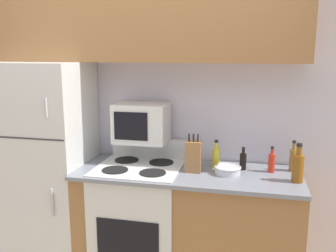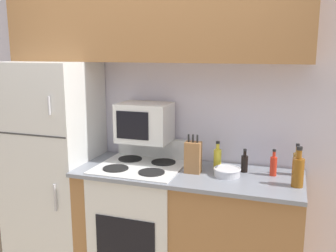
{
  "view_description": "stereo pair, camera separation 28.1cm",
  "coord_description": "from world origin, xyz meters",
  "px_view_note": "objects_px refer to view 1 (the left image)",
  "views": [
    {
      "loc": [
        0.82,
        -2.41,
        1.82
      ],
      "look_at": [
        0.21,
        0.28,
        1.26
      ],
      "focal_mm": 40.0,
      "sensor_mm": 36.0,
      "label": 1
    },
    {
      "loc": [
        1.09,
        -2.34,
        1.82
      ],
      "look_at": [
        0.21,
        0.28,
        1.26
      ],
      "focal_mm": 40.0,
      "sensor_mm": 36.0,
      "label": 2
    }
  ],
  "objects_px": {
    "refrigerator": "(47,166)",
    "knife_block": "(193,156)",
    "bottle_vinegar": "(293,159)",
    "bottle_cooking_spray": "(216,157)",
    "bottle_hot_sauce": "(272,162)",
    "bowl": "(228,170)",
    "bottle_whiskey": "(298,167)",
    "microwave": "(142,123)",
    "stove": "(140,219)",
    "bottle_soy_sauce": "(243,161)"
  },
  "relations": [
    {
      "from": "refrigerator",
      "to": "knife_block",
      "type": "height_order",
      "value": "refrigerator"
    },
    {
      "from": "refrigerator",
      "to": "bottle_vinegar",
      "type": "height_order",
      "value": "refrigerator"
    },
    {
      "from": "bottle_cooking_spray",
      "to": "bottle_hot_sauce",
      "type": "height_order",
      "value": "bottle_cooking_spray"
    },
    {
      "from": "refrigerator",
      "to": "bowl",
      "type": "xyz_separation_m",
      "value": [
        1.52,
        -0.01,
        0.08
      ]
    },
    {
      "from": "bottle_whiskey",
      "to": "bottle_vinegar",
      "type": "height_order",
      "value": "bottle_whiskey"
    },
    {
      "from": "bottle_hot_sauce",
      "to": "bowl",
      "type": "bearing_deg",
      "value": -159.92
    },
    {
      "from": "microwave",
      "to": "bottle_cooking_spray",
      "type": "relative_size",
      "value": 1.92
    },
    {
      "from": "stove",
      "to": "bowl",
      "type": "distance_m",
      "value": 0.84
    },
    {
      "from": "bottle_soy_sauce",
      "to": "bottle_vinegar",
      "type": "relative_size",
      "value": 0.75
    },
    {
      "from": "knife_block",
      "to": "bottle_vinegar",
      "type": "distance_m",
      "value": 0.76
    },
    {
      "from": "knife_block",
      "to": "bottle_cooking_spray",
      "type": "height_order",
      "value": "knife_block"
    },
    {
      "from": "refrigerator",
      "to": "knife_block",
      "type": "xyz_separation_m",
      "value": [
        1.26,
        -0.02,
        0.17
      ]
    },
    {
      "from": "stove",
      "to": "bottle_whiskey",
      "type": "xyz_separation_m",
      "value": [
        1.18,
        -0.07,
        0.55
      ]
    },
    {
      "from": "bowl",
      "to": "refrigerator",
      "type": "bearing_deg",
      "value": 179.44
    },
    {
      "from": "microwave",
      "to": "bottle_whiskey",
      "type": "relative_size",
      "value": 1.51
    },
    {
      "from": "stove",
      "to": "bottle_soy_sauce",
      "type": "height_order",
      "value": "bottle_soy_sauce"
    },
    {
      "from": "microwave",
      "to": "bottle_whiskey",
      "type": "xyz_separation_m",
      "value": [
        1.2,
        -0.21,
        -0.22
      ]
    },
    {
      "from": "bottle_cooking_spray",
      "to": "bottle_soy_sauce",
      "type": "xyz_separation_m",
      "value": [
        0.21,
        -0.01,
        -0.02
      ]
    },
    {
      "from": "refrigerator",
      "to": "bottle_cooking_spray",
      "type": "distance_m",
      "value": 1.42
    },
    {
      "from": "stove",
      "to": "bottle_vinegar",
      "type": "bearing_deg",
      "value": 8.81
    },
    {
      "from": "bottle_whiskey",
      "to": "bottle_soy_sauce",
      "type": "relative_size",
      "value": 1.56
    },
    {
      "from": "refrigerator",
      "to": "bottle_vinegar",
      "type": "bearing_deg",
      "value": 4.76
    },
    {
      "from": "refrigerator",
      "to": "bowl",
      "type": "bearing_deg",
      "value": -0.56
    },
    {
      "from": "knife_block",
      "to": "bottle_hot_sauce",
      "type": "bearing_deg",
      "value": 12.14
    },
    {
      "from": "refrigerator",
      "to": "bowl",
      "type": "distance_m",
      "value": 1.52
    },
    {
      "from": "bottle_vinegar",
      "to": "stove",
      "type": "bearing_deg",
      "value": -171.19
    },
    {
      "from": "bottle_whiskey",
      "to": "bottle_cooking_spray",
      "type": "bearing_deg",
      "value": 160.26
    },
    {
      "from": "bottle_whiskey",
      "to": "knife_block",
      "type": "bearing_deg",
      "value": 175.45
    },
    {
      "from": "refrigerator",
      "to": "stove",
      "type": "xyz_separation_m",
      "value": [
        0.82,
        -0.02,
        -0.39
      ]
    },
    {
      "from": "bottle_cooking_spray",
      "to": "bottle_soy_sauce",
      "type": "distance_m",
      "value": 0.21
    },
    {
      "from": "stove",
      "to": "bottle_whiskey",
      "type": "distance_m",
      "value": 1.3
    },
    {
      "from": "bottle_whiskey",
      "to": "bottle_soy_sauce",
      "type": "xyz_separation_m",
      "value": [
        -0.38,
        0.2,
        -0.04
      ]
    },
    {
      "from": "knife_block",
      "to": "bowl",
      "type": "distance_m",
      "value": 0.27
    },
    {
      "from": "microwave",
      "to": "bottle_hot_sauce",
      "type": "relative_size",
      "value": 2.11
    },
    {
      "from": "knife_block",
      "to": "bottle_hot_sauce",
      "type": "distance_m",
      "value": 0.59
    },
    {
      "from": "stove",
      "to": "bottle_vinegar",
      "type": "distance_m",
      "value": 1.3
    },
    {
      "from": "microwave",
      "to": "knife_block",
      "type": "distance_m",
      "value": 0.52
    },
    {
      "from": "knife_block",
      "to": "bottle_cooking_spray",
      "type": "relative_size",
      "value": 1.35
    },
    {
      "from": "stove",
      "to": "microwave",
      "type": "height_order",
      "value": "microwave"
    },
    {
      "from": "bottle_cooking_spray",
      "to": "bottle_hot_sauce",
      "type": "bearing_deg",
      "value": -3.82
    },
    {
      "from": "bowl",
      "to": "bottle_vinegar",
      "type": "bearing_deg",
      "value": 20.6
    },
    {
      "from": "bowl",
      "to": "bottle_whiskey",
      "type": "distance_m",
      "value": 0.5
    },
    {
      "from": "microwave",
      "to": "bottle_soy_sauce",
      "type": "bearing_deg",
      "value": -0.71
    },
    {
      "from": "bottle_soy_sauce",
      "to": "microwave",
      "type": "bearing_deg",
      "value": 179.29
    },
    {
      "from": "bottle_soy_sauce",
      "to": "bottle_hot_sauce",
      "type": "height_order",
      "value": "bottle_hot_sauce"
    },
    {
      "from": "stove",
      "to": "bottle_vinegar",
      "type": "relative_size",
      "value": 4.51
    },
    {
      "from": "bowl",
      "to": "bottle_soy_sauce",
      "type": "height_order",
      "value": "bottle_soy_sauce"
    },
    {
      "from": "stove",
      "to": "microwave",
      "type": "xyz_separation_m",
      "value": [
        -0.02,
        0.14,
        0.77
      ]
    },
    {
      "from": "bottle_cooking_spray",
      "to": "bottle_soy_sauce",
      "type": "bearing_deg",
      "value": -3.17
    },
    {
      "from": "microwave",
      "to": "bottle_vinegar",
      "type": "xyz_separation_m",
      "value": [
        1.19,
        0.04,
        -0.24
      ]
    }
  ]
}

